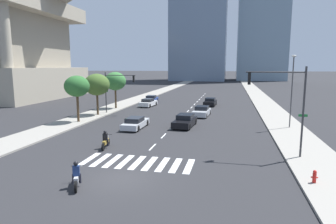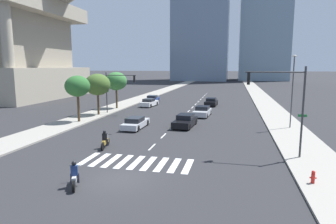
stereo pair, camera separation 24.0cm
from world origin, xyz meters
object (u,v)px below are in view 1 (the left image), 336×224
object	(u,v)px
street_tree_third	(115,81)
sedan_black_2	(185,121)
sedan_white_1	(148,103)
street_tree_second	(97,85)
sedan_blue_0	(151,99)
sedan_silver_4	(135,123)
motorcycle_lead	(77,177)
fire_hydrant	(315,176)
motorcycle_trailing	(106,141)
street_tree_nearest	(77,86)
traffic_signal_near	(283,96)
traffic_signal_far	(117,85)
sedan_black_5	(210,102)
sedan_silver_3	(202,111)
street_lamp_east	(292,86)

from	to	relation	value
street_tree_third	sedan_black_2	bearing A→B (deg)	-41.16
sedan_white_1	street_tree_second	distance (m)	11.65
sedan_blue_0	sedan_silver_4	xyz separation A→B (m)	(4.47, -22.63, -0.02)
motorcycle_lead	fire_hydrant	world-z (taller)	motorcycle_lead
street_tree_second	sedan_black_2	bearing A→B (deg)	-20.37
motorcycle_trailing	street_tree_second	world-z (taller)	street_tree_second
street_tree_nearest	sedan_blue_0	bearing A→B (deg)	81.81
fire_hydrant	traffic_signal_near	world-z (taller)	traffic_signal_near
sedan_white_1	traffic_signal_far	xyz separation A→B (m)	(-2.01, -8.45, 3.41)
sedan_blue_0	sedan_black_5	size ratio (longest dim) A/B	1.08
sedan_silver_4	sedan_black_5	bearing A→B (deg)	-17.72
sedan_black_2	traffic_signal_far	size ratio (longest dim) A/B	0.86
sedan_silver_3	sedan_black_5	size ratio (longest dim) A/B	1.07
traffic_signal_near	traffic_signal_far	xyz separation A→B (m)	(-18.97, 16.02, -0.49)
fire_hydrant	street_tree_second	world-z (taller)	street_tree_second
traffic_signal_near	street_tree_third	bearing A→B (deg)	-44.23
sedan_white_1	fire_hydrant	xyz separation A→B (m)	(18.06, -29.37, -0.09)
sedan_silver_4	traffic_signal_far	bearing A→B (deg)	33.08
traffic_signal_far	street_tree_second	distance (m)	2.79
street_tree_nearest	sedan_silver_4	bearing A→B (deg)	-11.24
sedan_black_2	sedan_silver_3	bearing A→B (deg)	175.80
sedan_black_5	street_tree_third	xyz separation A→B (m)	(-14.04, -7.00, 3.69)
sedan_black_5	street_tree_third	world-z (taller)	street_tree_third
sedan_white_1	sedan_black_2	size ratio (longest dim) A/B	0.92
sedan_black_5	sedan_white_1	bearing A→B (deg)	-69.99
sedan_blue_0	sedan_silver_3	xyz separation A→B (m)	(10.65, -13.34, 0.03)
sedan_silver_4	street_tree_second	size ratio (longest dim) A/B	0.86
sedan_blue_0	sedan_silver_4	distance (m)	23.07
sedan_white_1	sedan_silver_4	size ratio (longest dim) A/B	0.94
sedan_silver_3	sedan_black_2	bearing A→B (deg)	-4.43
sedan_white_1	street_tree_second	size ratio (longest dim) A/B	0.81
fire_hydrant	sedan_silver_4	bearing A→B (deg)	139.66
motorcycle_lead	street_lamp_east	xyz separation A→B (m)	(14.33, 18.65, 3.95)
motorcycle_trailing	sedan_black_2	world-z (taller)	motorcycle_trailing
street_tree_nearest	sedan_black_5	bearing A→B (deg)	52.74
fire_hydrant	traffic_signal_near	xyz separation A→B (m)	(-1.11, 4.90, 3.98)
street_tree_nearest	street_tree_third	bearing A→B (deg)	90.00
motorcycle_trailing	traffic_signal_near	xyz separation A→B (m)	(13.39, 0.38, 3.92)
sedan_blue_0	sedan_black_2	world-z (taller)	sedan_black_2
street_lamp_east	street_tree_third	size ratio (longest dim) A/B	1.36
motorcycle_lead	street_tree_third	size ratio (longest dim) A/B	0.35
fire_hydrant	traffic_signal_far	distance (m)	29.20
sedan_black_2	street_tree_third	bearing A→B (deg)	-126.64
street_tree_nearest	street_tree_second	world-z (taller)	street_tree_second
sedan_silver_3	traffic_signal_near	distance (m)	18.73
sedan_black_5	fire_hydrant	world-z (taller)	sedan_black_5
sedan_white_1	sedan_silver_4	distance (m)	17.31
sedan_black_5	street_tree_nearest	distance (m)	23.48
motorcycle_lead	street_tree_nearest	world-z (taller)	street_tree_nearest
sedan_silver_4	fire_hydrant	size ratio (longest dim) A/B	6.56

